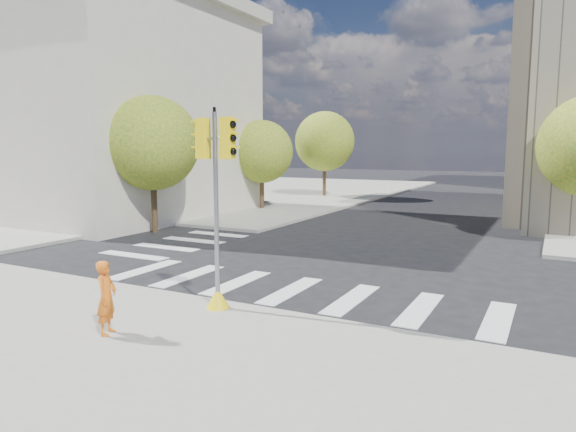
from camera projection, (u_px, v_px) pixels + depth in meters
The scene contains 10 objects.
ground at pixel (323, 276), 16.07m from camera, with size 160.00×160.00×0.00m, color black.
sidewalk_far_left at pixel (240, 190), 48.10m from camera, with size 28.00×40.00×0.15m, color gray.
classical_building at pixel (78, 108), 31.47m from camera, with size 19.00×15.00×12.70m.
tree_lw_near at pixel (152, 143), 23.87m from camera, with size 4.40×4.40×6.41m.
tree_lw_mid at pixel (262, 152), 32.71m from camera, with size 4.00×4.00×5.77m.
tree_lw_far at pixel (325, 141), 41.38m from camera, with size 4.80×4.80×6.95m.
tree_re_far at pixel (575, 150), 41.95m from camera, with size 4.00×4.00×5.88m.
traffic_signal at pixel (216, 225), 12.09m from camera, with size 1.08×0.56×4.75m.
photographer at pixel (106, 298), 10.51m from camera, with size 0.56×0.37×1.54m, color orange.
planter_wall at pixel (86, 220), 25.74m from camera, with size 6.00×0.40×0.50m, color silver.
Camera 1 is at (6.32, -14.40, 3.95)m, focal length 32.00 mm.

